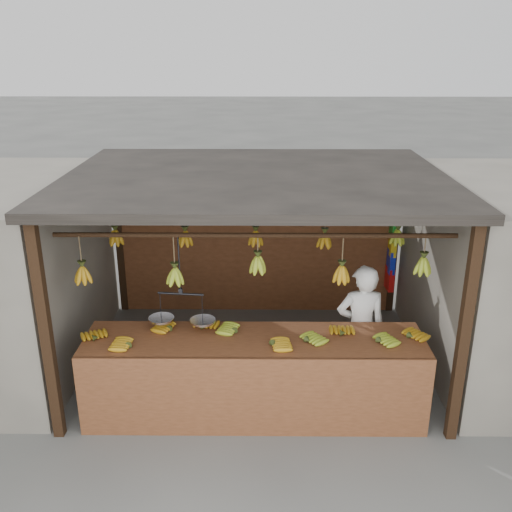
{
  "coord_description": "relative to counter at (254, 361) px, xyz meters",
  "views": [
    {
      "loc": [
        0.06,
        -6.35,
        3.76
      ],
      "look_at": [
        0.0,
        0.3,
        1.3
      ],
      "focal_mm": 40.0,
      "sensor_mm": 36.0,
      "label": 1
    }
  ],
  "objects": [
    {
      "name": "vendor",
      "position": [
        1.19,
        0.63,
        0.05
      ],
      "size": [
        0.58,
        0.41,
        1.53
      ],
      "primitive_type": "imported",
      "rotation": [
        0.0,
        0.0,
        3.21
      ],
      "color": "white",
      "rests_on": "ground"
    },
    {
      "name": "stall",
      "position": [
        0.01,
        1.56,
        1.26
      ],
      "size": [
        4.3,
        3.3,
        2.4
      ],
      "color": "black",
      "rests_on": "ground"
    },
    {
      "name": "ground",
      "position": [
        0.01,
        1.23,
        -0.71
      ],
      "size": [
        80.0,
        80.0,
        0.0
      ],
      "primitive_type": "plane",
      "color": "#5B5B57"
    },
    {
      "name": "counter",
      "position": [
        0.0,
        0.0,
        0.0
      ],
      "size": [
        3.55,
        0.81,
        0.96
      ],
      "color": "brown",
      "rests_on": "ground"
    },
    {
      "name": "bag_bundles",
      "position": [
        1.95,
        2.58,
        0.27
      ],
      "size": [
        0.08,
        0.26,
        1.18
      ],
      "color": "#199926",
      "rests_on": "ground"
    },
    {
      "name": "hanging_bananas",
      "position": [
        0.0,
        1.23,
        0.91
      ],
      "size": [
        3.59,
        2.23,
        0.39
      ],
      "color": "#B07B12",
      "rests_on": "ground"
    },
    {
      "name": "balance_scale",
      "position": [
        -0.76,
        0.23,
        0.41
      ],
      "size": [
        0.7,
        0.31,
        0.95
      ],
      "color": "black",
      "rests_on": "ground"
    }
  ]
}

